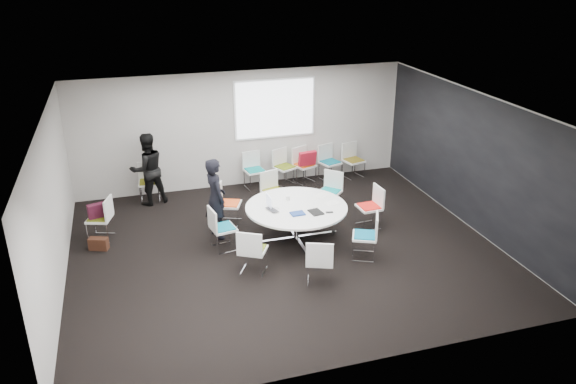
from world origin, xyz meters
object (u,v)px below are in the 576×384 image
object	(u,v)px
chair_ring_h	(365,244)
chair_back_e	(353,167)
chair_ring_f	(253,259)
chair_back_d	(330,169)
chair_spare_left	(101,226)
chair_ring_e	(223,236)
chair_back_c	(304,172)
brown_bag	(99,244)
laptop	(274,209)
chair_ring_d	(229,211)
chair_ring_c	(274,199)
conference_table	(296,216)
chair_ring_g	(319,269)
maroon_bag	(98,210)
chair_back_b	(285,174)
person_main	(216,198)
chair_ring_b	(329,199)
person_back	(148,169)
chair_back_a	(255,177)
chair_person_back	(150,189)
chair_ring_a	(369,215)

from	to	relation	value
chair_ring_h	chair_back_e	size ratio (longest dim) A/B	1.00
chair_ring_f	chair_back_e	size ratio (longest dim) A/B	1.00
chair_back_d	chair_spare_left	xyz separation A→B (m)	(-5.51, -1.72, 0.00)
chair_ring_e	chair_back_c	distance (m)	3.85
chair_ring_f	brown_bag	size ratio (longest dim) A/B	2.44
chair_spare_left	laptop	bearing A→B (deg)	-92.11
chair_ring_d	chair_ring_c	bearing A→B (deg)	131.53
conference_table	chair_ring_d	distance (m)	1.60
chair_ring_g	chair_spare_left	world-z (taller)	same
chair_spare_left	maroon_bag	world-z (taller)	chair_spare_left
chair_ring_h	chair_back_b	world-z (taller)	same
chair_ring_f	person_main	distance (m)	1.72
chair_back_d	conference_table	bearing A→B (deg)	39.74
conference_table	laptop	bearing A→B (deg)	-175.50
chair_ring_e	brown_bag	xyz separation A→B (m)	(-2.31, 0.68, -0.16)
person_main	chair_ring_f	bearing A→B (deg)	-178.78
chair_back_c	chair_spare_left	bearing A→B (deg)	-2.82
chair_spare_left	person_main	bearing A→B (deg)	-85.78
chair_ring_b	chair_spare_left	world-z (taller)	same
chair_ring_g	brown_bag	xyz separation A→B (m)	(-3.67, 2.38, -0.16)
person_back	brown_bag	world-z (taller)	person_back
chair_ring_b	chair_back_a	xyz separation A→B (m)	(-1.27, 1.78, 0.00)
chair_back_b	laptop	xyz separation A→B (m)	(-1.08, -2.93, 0.47)
chair_back_b	maroon_bag	world-z (taller)	chair_back_b
chair_ring_e	chair_back_e	distance (m)	4.80
chair_ring_d	chair_back_d	world-z (taller)	same
chair_back_d	brown_bag	distance (m)	5.98
laptop	chair_ring_d	bearing A→B (deg)	10.95
conference_table	chair_ring_d	xyz separation A→B (m)	(-1.13, 1.11, -0.24)
laptop	chair_ring_c	bearing A→B (deg)	-34.33
conference_table	chair_back_e	bearing A→B (deg)	49.59
chair_back_a	laptop	world-z (taller)	chair_back_a
chair_back_b	chair_person_back	bearing A→B (deg)	-23.52
chair_ring_e	chair_ring_c	bearing A→B (deg)	125.46
chair_ring_b	chair_back_c	size ratio (longest dim) A/B	1.00
chair_spare_left	person_back	size ratio (longest dim) A/B	0.53
chair_ring_c	chair_back_d	world-z (taller)	same
chair_ring_g	maroon_bag	distance (m)	4.60
chair_spare_left	chair_back_a	bearing A→B (deg)	-45.89
person_main	chair_back_b	bearing A→B (deg)	-54.26
conference_table	maroon_bag	distance (m)	3.90
chair_back_b	person_back	size ratio (longest dim) A/B	0.53
conference_table	chair_ring_e	bearing A→B (deg)	178.36
chair_ring_a	chair_ring_e	world-z (taller)	same
chair_ring_b	chair_back_c	world-z (taller)	same
chair_ring_a	chair_back_c	bearing A→B (deg)	7.40
chair_ring_h	brown_bag	bearing A→B (deg)	94.72
chair_ring_c	laptop	bearing A→B (deg)	56.16
chair_back_b	chair_back_d	world-z (taller)	same
chair_ring_g	laptop	world-z (taller)	chair_ring_g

